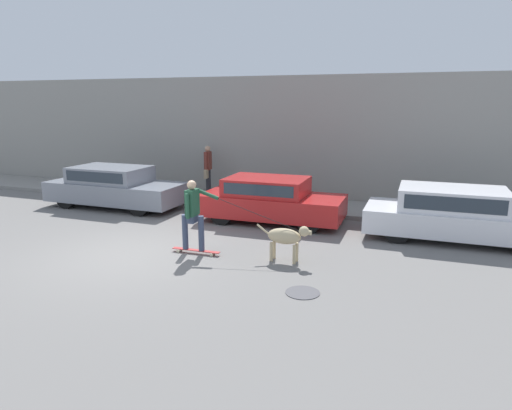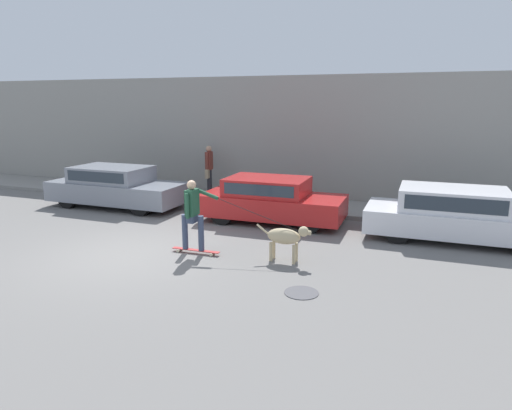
# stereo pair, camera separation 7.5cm
# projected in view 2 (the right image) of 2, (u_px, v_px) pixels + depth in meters

# --- Properties ---
(ground_plane) EXTENTS (36.00, 36.00, 0.00)m
(ground_plane) POSITION_uv_depth(u_px,v_px,m) (132.00, 254.00, 10.18)
(ground_plane) COLOR slate
(back_wall) EXTENTS (32.00, 0.30, 4.18)m
(back_wall) POSITION_uv_depth(u_px,v_px,m) (249.00, 138.00, 16.11)
(back_wall) COLOR gray
(back_wall) RESTS_ON ground_plane
(sidewalk_curb) EXTENTS (30.00, 2.10, 0.13)m
(sidewalk_curb) POSITION_uv_depth(u_px,v_px,m) (236.00, 200.00, 15.45)
(sidewalk_curb) COLOR gray
(sidewalk_curb) RESTS_ON ground_plane
(parked_car_0) EXTENTS (4.45, 1.74, 1.30)m
(parked_car_0) POSITION_uv_depth(u_px,v_px,m) (116.00, 187.00, 14.67)
(parked_car_0) COLOR black
(parked_car_0) RESTS_ON ground_plane
(parked_car_1) EXTENTS (4.02, 1.79, 1.26)m
(parked_car_1) POSITION_uv_depth(u_px,v_px,m) (271.00, 200.00, 12.81)
(parked_car_1) COLOR black
(parked_car_1) RESTS_ON ground_plane
(parked_car_2) EXTENTS (4.43, 1.84, 1.29)m
(parked_car_2) POSITION_uv_depth(u_px,v_px,m) (457.00, 215.00, 11.11)
(parked_car_2) COLOR black
(parked_car_2) RESTS_ON ground_plane
(dog) EXTENTS (1.21, 0.35, 0.81)m
(dog) POSITION_uv_depth(u_px,v_px,m) (286.00, 237.00, 9.62)
(dog) COLOR tan
(dog) RESTS_ON ground_plane
(skateboarder) EXTENTS (3.00, 0.54, 1.66)m
(skateboarder) POSITION_uv_depth(u_px,v_px,m) (193.00, 212.00, 10.05)
(skateboarder) COLOR beige
(skateboarder) RESTS_ON ground_plane
(pedestrian_with_bag) EXTENTS (0.24, 0.63, 1.70)m
(pedestrian_with_bag) POSITION_uv_depth(u_px,v_px,m) (209.00, 167.00, 16.05)
(pedestrian_with_bag) COLOR #28282D
(pedestrian_with_bag) RESTS_ON sidewalk_curb
(manhole_cover) EXTENTS (0.62, 0.62, 0.01)m
(manhole_cover) POSITION_uv_depth(u_px,v_px,m) (301.00, 293.00, 8.13)
(manhole_cover) COLOR #38383D
(manhole_cover) RESTS_ON ground_plane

